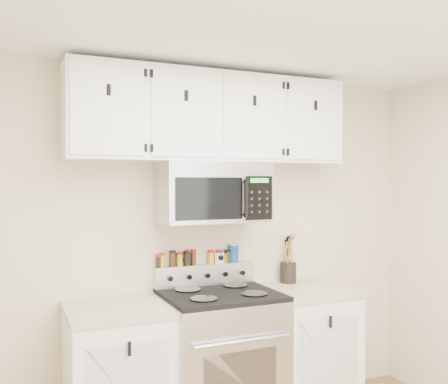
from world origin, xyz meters
name	(u,v)px	position (x,y,z in m)	size (l,w,h in m)	color
back_wall	(203,243)	(0.00, 1.75, 1.25)	(3.50, 0.01, 2.50)	beige
range	(220,360)	(0.00, 1.43, 0.49)	(0.76, 0.65, 1.10)	#B7B7BA
base_cabinet_left	(118,379)	(-0.69, 1.45, 0.46)	(0.64, 0.62, 0.92)	white
base_cabinet_right	(305,349)	(0.69, 1.45, 0.46)	(0.64, 0.62, 0.92)	white
microwave	(213,192)	(0.00, 1.55, 1.63)	(0.76, 0.44, 0.42)	#9E9EA3
upper_cabinets	(212,118)	(0.00, 1.58, 2.15)	(2.00, 0.35, 0.62)	white
utensil_crock	(288,271)	(0.67, 1.66, 1.01)	(0.12, 0.12, 0.36)	black
kitchen_timer	(219,258)	(0.11, 1.71, 1.14)	(0.07, 0.06, 0.08)	silver
salt_canister	(234,253)	(0.23, 1.71, 1.17)	(0.08, 0.08, 0.14)	#14498A
spice_jar_0	(159,261)	(-0.35, 1.71, 1.15)	(0.04, 0.04, 0.09)	black
spice_jar_1	(162,260)	(-0.33, 1.71, 1.15)	(0.04, 0.04, 0.10)	gold
spice_jar_2	(173,258)	(-0.25, 1.71, 1.16)	(0.05, 0.05, 0.11)	#41260F
spice_jar_3	(180,259)	(-0.20, 1.71, 1.15)	(0.04, 0.04, 0.10)	gold
spice_jar_4	(187,258)	(-0.14, 1.71, 1.15)	(0.05, 0.05, 0.10)	black
spice_jar_5	(189,257)	(-0.13, 1.71, 1.16)	(0.04, 0.04, 0.11)	black
spice_jar_6	(194,257)	(-0.09, 1.71, 1.16)	(0.04, 0.04, 0.11)	#452210
spice_jar_7	(211,257)	(0.05, 1.71, 1.15)	(0.05, 0.05, 0.10)	gold
spice_jar_8	(219,256)	(0.11, 1.71, 1.15)	(0.04, 0.04, 0.10)	black
spice_jar_9	(227,257)	(0.17, 1.71, 1.14)	(0.04, 0.04, 0.09)	gold
spice_jar_10	(227,256)	(0.18, 1.71, 1.15)	(0.05, 0.05, 0.10)	#412A0F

